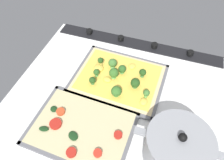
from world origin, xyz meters
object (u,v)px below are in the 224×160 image
(baking_tray_back, at_px, (82,129))
(veggie_pizza_back, at_px, (81,128))
(cooking_pot, at_px, (177,148))
(broccoli_pizza, at_px, (119,77))
(baking_tray_front, at_px, (119,79))

(baking_tray_back, bearing_deg, veggie_pizza_back, 46.32)
(veggie_pizza_back, bearing_deg, cooking_pot, -177.85)
(baking_tray_back, bearing_deg, broccoli_pizza, -102.33)
(baking_tray_back, relative_size, cooking_pot, 1.34)
(cooking_pot, bearing_deg, baking_tray_front, -43.63)
(baking_tray_back, distance_m, veggie_pizza_back, 0.01)
(broccoli_pizza, height_order, baking_tray_back, broccoli_pizza)
(baking_tray_front, relative_size, broccoli_pizza, 1.07)
(baking_tray_front, xyz_separation_m, baking_tray_back, (0.05, 0.25, 0.00))
(veggie_pizza_back, relative_size, cooking_pot, 1.25)
(veggie_pizza_back, bearing_deg, baking_tray_back, -133.68)
(veggie_pizza_back, distance_m, cooking_pot, 0.31)
(baking_tray_back, bearing_deg, baking_tray_front, -102.07)
(baking_tray_front, distance_m, cooking_pot, 0.35)
(baking_tray_front, height_order, veggie_pizza_back, veggie_pizza_back)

